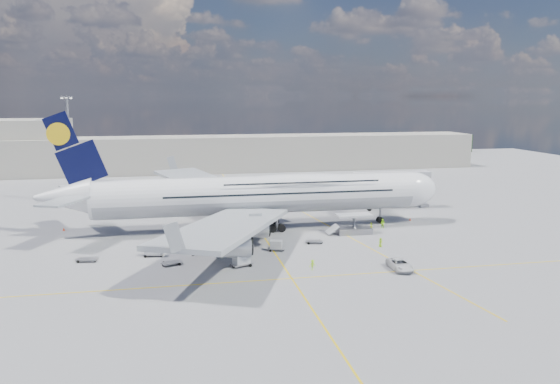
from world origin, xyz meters
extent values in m
plane|color=gray|center=(0.00, 0.00, 0.00)|extent=(300.00, 300.00, 0.00)
cube|color=yellow|center=(0.00, 0.00, 0.01)|extent=(0.25, 220.00, 0.01)
cube|color=yellow|center=(0.00, -20.00, 0.01)|extent=(120.00, 0.25, 0.01)
cube|color=yellow|center=(14.00, 10.00, 0.01)|extent=(14.16, 99.06, 0.01)
cylinder|color=white|center=(0.00, 10.00, 6.80)|extent=(62.00, 7.20, 7.20)
cylinder|color=#9EA0A5|center=(0.00, 10.00, 6.65)|extent=(60.76, 7.13, 7.13)
ellipsoid|color=white|center=(8.00, 10.00, 8.78)|extent=(36.00, 6.84, 3.76)
ellipsoid|color=white|center=(31.00, 10.00, 6.80)|extent=(11.52, 7.20, 7.20)
ellipsoid|color=black|center=(34.24, 10.00, 7.40)|extent=(3.84, 4.16, 1.44)
cone|color=white|center=(-35.50, 10.00, 7.60)|extent=(10.00, 6.84, 6.84)
cube|color=black|center=(-33.50, 10.00, 16.40)|extent=(11.02, 0.46, 14.61)
cylinder|color=yellow|center=(-35.60, 10.00, 18.90)|extent=(4.00, 0.60, 4.00)
cube|color=#999EA3|center=(-8.00, 30.00, 5.60)|extent=(25.49, 39.15, 3.35)
cube|color=#999EA3|center=(-8.00, -10.00, 5.60)|extent=(25.49, 39.15, 3.35)
cylinder|color=#B7BABF|center=(-3.00, 22.50, 3.20)|extent=(5.20, 3.50, 3.50)
cylinder|color=#B7BABF|center=(-7.50, 33.00, 3.20)|extent=(5.20, 3.50, 3.50)
cylinder|color=#B7BABF|center=(-3.00, -2.50, 3.20)|extent=(5.20, 3.50, 3.50)
cylinder|color=#B7BABF|center=(-7.50, -13.00, 3.20)|extent=(5.20, 3.50, 3.50)
cylinder|color=gray|center=(25.00, 10.00, 2.20)|extent=(0.44, 0.44, 3.80)
cylinder|color=black|center=(25.00, 10.00, 0.65)|extent=(1.30, 0.90, 1.30)
cylinder|color=gray|center=(0.00, 10.00, 2.20)|extent=(0.56, 0.56, 3.80)
cylinder|color=black|center=(0.00, 13.20, 0.75)|extent=(1.50, 0.90, 1.50)
cube|color=#B7B7BC|center=(25.00, 18.60, 7.10)|extent=(3.00, 10.00, 2.60)
cube|color=#B7B7BC|center=(33.00, 23.60, 7.10)|extent=(18.00, 3.00, 2.60)
cylinder|color=gray|center=(27.00, 21.60, 3.55)|extent=(0.80, 0.80, 7.10)
cylinder|color=black|center=(27.00, 21.60, 0.45)|extent=(0.90, 0.80, 0.90)
cylinder|color=gray|center=(41.00, 23.60, 3.55)|extent=(1.00, 1.00, 7.10)
cube|color=gray|center=(41.00, 23.60, 0.40)|extent=(2.00, 2.00, 0.80)
cylinder|color=#B7B7BC|center=(25.00, 14.80, 7.10)|extent=(3.60, 3.60, 2.80)
cube|color=silver|center=(17.00, 2.90, 3.50)|extent=(6.50, 3.20, 0.35)
cube|color=gray|center=(17.00, 2.90, 0.55)|extent=(6.50, 3.20, 1.10)
cube|color=gray|center=(17.00, 2.90, 2.05)|extent=(0.22, 1.99, 3.00)
cylinder|color=black|center=(14.40, 1.70, 0.35)|extent=(0.70, 0.30, 0.70)
cube|color=silver|center=(12.80, 2.90, 1.00)|extent=(2.16, 2.60, 1.60)
cylinder|color=gray|center=(-40.00, 45.00, 12.50)|extent=(0.70, 0.70, 25.00)
cube|color=gray|center=(-40.00, 45.00, 25.20)|extent=(3.00, 0.40, 0.60)
cube|color=#B2AD9E|center=(0.00, 95.00, 6.00)|extent=(180.00, 16.00, 12.00)
cube|color=#B2AD9E|center=(-70.00, 100.00, 9.00)|extent=(40.00, 22.00, 18.00)
cube|color=#193814|center=(40.00, 140.00, 4.00)|extent=(160.00, 6.00, 8.00)
cube|color=gray|center=(-19.57, -5.02, 0.36)|extent=(3.34, 2.13, 0.19)
cylinder|color=black|center=(-20.81, -5.64, 0.23)|extent=(0.46, 0.19, 0.46)
cylinder|color=black|center=(-18.32, -4.39, 0.23)|extent=(0.46, 0.19, 0.46)
cube|color=silver|center=(-19.57, -5.02, 1.20)|extent=(2.50, 1.90, 1.56)
cube|color=gray|center=(-16.69, -10.31, 0.35)|extent=(3.36, 2.60, 0.18)
cylinder|color=black|center=(-17.88, -10.90, 0.22)|extent=(0.44, 0.18, 0.44)
cylinder|color=black|center=(-15.49, -9.71, 0.22)|extent=(0.44, 0.18, 0.44)
cube|color=gray|center=(-6.25, -13.03, 0.37)|extent=(3.60, 2.85, 0.19)
cylinder|color=black|center=(-7.52, -13.67, 0.23)|extent=(0.47, 0.19, 0.47)
cylinder|color=black|center=(-4.98, -12.39, 0.23)|extent=(0.47, 0.19, 0.47)
cube|color=silver|center=(-6.25, -13.03, 1.22)|extent=(2.78, 2.41, 1.59)
cube|color=gray|center=(-29.65, -5.95, 0.37)|extent=(3.43, 2.26, 0.19)
cylinder|color=black|center=(-30.91, -6.58, 0.23)|extent=(0.46, 0.19, 0.46)
cylinder|color=black|center=(-28.38, -5.31, 0.23)|extent=(0.46, 0.19, 0.46)
cube|color=gray|center=(7.88, -2.48, 0.34)|extent=(3.25, 2.39, 0.17)
cylinder|color=black|center=(6.72, -3.06, 0.21)|extent=(0.43, 0.17, 0.43)
cylinder|color=black|center=(9.04, -1.90, 0.21)|extent=(0.43, 0.17, 0.43)
cube|color=gray|center=(0.49, -5.66, 0.32)|extent=(3.01, 2.16, 0.16)
cylinder|color=black|center=(-0.59, -6.20, 0.20)|extent=(0.40, 0.16, 0.40)
cylinder|color=black|center=(1.57, -5.12, 0.20)|extent=(0.40, 0.16, 0.40)
cube|color=silver|center=(0.49, -5.66, 1.04)|extent=(2.29, 1.87, 1.35)
cube|color=silver|center=(-12.29, -5.58, 0.68)|extent=(2.84, 1.55, 1.26)
cube|color=black|center=(-12.29, -5.58, 1.46)|extent=(1.09, 1.26, 0.49)
cylinder|color=black|center=(-13.26, -6.11, 0.31)|extent=(0.62, 0.24, 0.62)
cylinder|color=black|center=(-11.32, -5.04, 0.31)|extent=(0.62, 0.24, 0.62)
cube|color=gray|center=(-9.47, 33.88, 1.03)|extent=(7.05, 3.81, 2.06)
cube|color=silver|center=(-10.18, 33.88, 2.98)|extent=(5.36, 3.54, 2.26)
cube|color=silver|center=(-6.90, 33.88, 1.95)|extent=(2.30, 2.70, 1.64)
cube|color=black|center=(-6.18, 33.88, 2.16)|extent=(0.58, 2.04, 0.93)
cylinder|color=black|center=(-7.20, 32.70, 0.57)|extent=(1.13, 0.36, 1.13)
cylinder|color=black|center=(-11.73, 35.06, 0.57)|extent=(1.13, 0.36, 1.13)
cube|color=#FF3A0D|center=(-10.18, 33.88, 2.26)|extent=(5.42, 3.61, 0.51)
cube|color=gray|center=(-18.29, 44.59, 0.89)|extent=(5.89, 2.37, 1.79)
cube|color=silver|center=(-18.92, 44.59, 2.59)|extent=(4.37, 2.40, 1.97)
cube|color=silver|center=(-16.06, 44.59, 1.70)|extent=(1.69, 2.12, 1.43)
cube|color=black|center=(-15.43, 44.59, 1.88)|extent=(0.20, 1.79, 0.80)
cylinder|color=black|center=(-16.33, 43.56, 0.49)|extent=(0.98, 0.31, 0.98)
cylinder|color=black|center=(-20.26, 45.61, 0.49)|extent=(0.98, 0.31, 0.98)
imported|color=silver|center=(16.63, -19.31, 0.79)|extent=(2.71, 5.74, 1.58)
imported|color=#BEE317|center=(20.83, 3.85, 0.84)|extent=(0.73, 0.62, 1.69)
imported|color=#AFFF1A|center=(23.77, 5.40, 0.97)|extent=(1.16, 1.19, 1.93)
imported|color=#C1E418|center=(-5.98, -8.10, 1.00)|extent=(1.04, 1.26, 2.01)
imported|color=#9DE618|center=(18.42, -7.01, 0.80)|extent=(0.83, 0.93, 1.61)
imported|color=#A1EF19|center=(3.82, -16.98, 0.80)|extent=(1.10, 0.72, 1.60)
cone|color=#FF3A0D|center=(32.02, 10.92, 0.29)|extent=(0.45, 0.45, 0.58)
cube|color=#FF3A0D|center=(32.02, 10.92, 0.02)|extent=(0.39, 0.39, 0.03)
cone|color=#FF3A0D|center=(-7.30, 21.00, 0.32)|extent=(0.50, 0.50, 0.63)
cube|color=#FF3A0D|center=(-7.30, 21.00, 0.02)|extent=(0.43, 0.43, 0.03)
cone|color=#FF3A0D|center=(-14.79, 38.00, 0.27)|extent=(0.43, 0.43, 0.54)
cube|color=#FF3A0D|center=(-14.79, 38.00, 0.01)|extent=(0.37, 0.37, 0.03)
cone|color=#FF3A0D|center=(-8.46, 0.95, 0.27)|extent=(0.42, 0.42, 0.54)
cube|color=#FF3A0D|center=(-8.46, 0.95, 0.01)|extent=(0.36, 0.36, 0.03)
cone|color=#FF3A0D|center=(-8.78, -7.37, 0.28)|extent=(0.44, 0.44, 0.56)
cube|color=#FF3A0D|center=(-8.78, -7.37, 0.01)|extent=(0.38, 0.38, 0.03)
cone|color=#FF3A0D|center=(-36.95, 15.68, 0.31)|extent=(0.49, 0.49, 0.63)
cube|color=#FF3A0D|center=(-36.95, 15.68, 0.02)|extent=(0.42, 0.42, 0.03)
camera|label=1|loc=(-16.00, -92.19, 25.42)|focal=35.00mm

